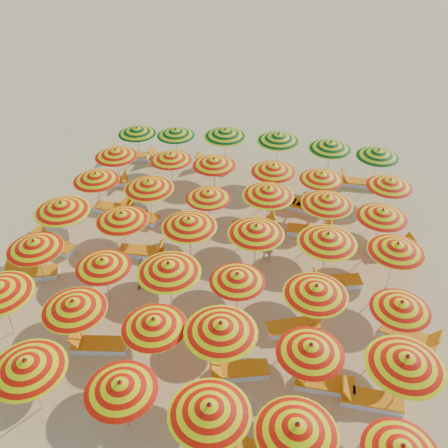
% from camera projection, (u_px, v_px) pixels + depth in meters
% --- Properties ---
extents(ground, '(120.00, 120.00, 0.00)m').
position_uv_depth(ground, '(221.00, 266.00, 18.56)').
color(ground, '#DFB163').
rests_on(ground, ground).
extents(umbrella_1, '(2.11, 2.11, 2.15)m').
position_uv_depth(umbrella_1, '(26.00, 365.00, 12.70)').
color(umbrella_1, silver).
rests_on(umbrella_1, ground).
extents(umbrella_2, '(2.40, 2.40, 1.98)m').
position_uv_depth(umbrella_2, '(120.00, 386.00, 12.36)').
color(umbrella_2, silver).
rests_on(umbrella_2, ground).
extents(umbrella_3, '(2.68, 2.68, 2.15)m').
position_uv_depth(umbrella_3, '(209.00, 409.00, 11.69)').
color(umbrella_3, silver).
rests_on(umbrella_3, ground).
extents(umbrella_4, '(2.34, 2.34, 2.10)m').
position_uv_depth(umbrella_4, '(297.00, 428.00, 11.35)').
color(umbrella_4, silver).
rests_on(umbrella_4, ground).
extents(umbrella_7, '(2.36, 2.36, 2.05)m').
position_uv_depth(umbrella_7, '(73.00, 305.00, 14.49)').
color(umbrella_7, silver).
rests_on(umbrella_7, ground).
extents(umbrella_8, '(2.07, 2.07, 2.01)m').
position_uv_depth(umbrella_8, '(154.00, 323.00, 13.99)').
color(umbrella_8, silver).
rests_on(umbrella_8, ground).
extents(umbrella_9, '(2.17, 2.17, 2.20)m').
position_uv_depth(umbrella_9, '(221.00, 327.00, 13.63)').
color(umbrella_9, silver).
rests_on(umbrella_9, ground).
extents(umbrella_10, '(1.96, 1.96, 1.98)m').
position_uv_depth(umbrella_10, '(311.00, 348.00, 13.30)').
color(umbrella_10, silver).
rests_on(umbrella_10, ground).
extents(umbrella_11, '(2.12, 2.12, 2.20)m').
position_uv_depth(umbrella_11, '(406.00, 361.00, 12.74)').
color(umbrella_11, silver).
rests_on(umbrella_11, ground).
extents(umbrella_12, '(2.24, 2.24, 2.02)m').
position_uv_depth(umbrella_12, '(34.00, 245.00, 16.77)').
color(umbrella_12, silver).
rests_on(umbrella_12, ground).
extents(umbrella_13, '(1.88, 1.88, 1.92)m').
position_uv_depth(umbrella_13, '(103.00, 263.00, 16.14)').
color(umbrella_13, silver).
rests_on(umbrella_13, ground).
extents(umbrella_14, '(2.32, 2.32, 2.19)m').
position_uv_depth(umbrella_14, '(169.00, 267.00, 15.62)').
color(umbrella_14, silver).
rests_on(umbrella_14, ground).
extents(umbrella_15, '(2.20, 2.20, 1.90)m').
position_uv_depth(umbrella_15, '(237.00, 277.00, 15.64)').
color(umbrella_15, silver).
rests_on(umbrella_15, ground).
extents(umbrella_16, '(2.02, 2.02, 2.11)m').
position_uv_depth(umbrella_16, '(316.00, 290.00, 14.93)').
color(umbrella_16, silver).
rests_on(umbrella_16, ground).
extents(umbrella_17, '(2.33, 2.33, 1.90)m').
position_uv_depth(umbrella_17, '(401.00, 305.00, 14.65)').
color(umbrella_17, silver).
rests_on(umbrella_17, ground).
extents(umbrella_18, '(2.55, 2.55, 2.18)m').
position_uv_depth(umbrella_18, '(61.00, 207.00, 18.31)').
color(umbrella_18, silver).
rests_on(umbrella_18, ground).
extents(umbrella_19, '(2.15, 2.15, 2.03)m').
position_uv_depth(umbrella_19, '(122.00, 216.00, 18.04)').
color(umbrella_19, silver).
rests_on(umbrella_19, ground).
extents(umbrella_20, '(2.06, 2.06, 2.13)m').
position_uv_depth(umbrella_20, '(189.00, 222.00, 17.62)').
color(umbrella_20, silver).
rests_on(umbrella_20, ground).
extents(umbrella_21, '(2.18, 2.18, 2.13)m').
position_uv_depth(umbrella_21, '(256.00, 229.00, 17.29)').
color(umbrella_21, silver).
rests_on(umbrella_21, ground).
extents(umbrella_22, '(2.46, 2.46, 2.18)m').
position_uv_depth(umbrella_22, '(328.00, 238.00, 16.84)').
color(umbrella_22, silver).
rests_on(umbrella_22, ground).
extents(umbrella_23, '(2.00, 2.00, 2.05)m').
position_uv_depth(umbrella_23, '(397.00, 247.00, 16.62)').
color(umbrella_23, silver).
rests_on(umbrella_23, ground).
extents(umbrella_24, '(2.25, 2.25, 2.00)m').
position_uv_depth(umbrella_24, '(96.00, 177.00, 20.32)').
color(umbrella_24, silver).
rests_on(umbrella_24, ground).
extents(umbrella_25, '(2.22, 2.22, 2.12)m').
position_uv_depth(umbrella_25, '(149.00, 185.00, 19.63)').
color(umbrella_25, silver).
rests_on(umbrella_25, ground).
extents(umbrella_26, '(2.35, 2.35, 1.89)m').
position_uv_depth(umbrella_26, '(208.00, 195.00, 19.43)').
color(umbrella_26, silver).
rests_on(umbrella_26, ground).
extents(umbrella_27, '(2.35, 2.35, 2.14)m').
position_uv_depth(umbrella_27, '(268.00, 191.00, 19.20)').
color(umbrella_27, silver).
rests_on(umbrella_27, ground).
extents(umbrella_28, '(2.02, 2.02, 2.11)m').
position_uv_depth(umbrella_28, '(327.00, 200.00, 18.78)').
color(umbrella_28, silver).
rests_on(umbrella_28, ground).
extents(umbrella_29, '(2.34, 2.34, 2.00)m').
position_uv_depth(umbrella_29, '(382.00, 213.00, 18.25)').
color(umbrella_29, silver).
rests_on(umbrella_29, ground).
extents(umbrella_30, '(1.95, 1.95, 2.00)m').
position_uv_depth(umbrella_30, '(116.00, 153.00, 21.93)').
color(umbrella_30, silver).
rests_on(umbrella_30, ground).
extents(umbrella_31, '(2.30, 2.30, 1.92)m').
position_uv_depth(umbrella_31, '(171.00, 157.00, 21.79)').
color(umbrella_31, silver).
rests_on(umbrella_31, ground).
extents(umbrella_32, '(2.08, 2.08, 1.98)m').
position_uv_depth(umbrella_32, '(214.00, 162.00, 21.32)').
color(umbrella_32, silver).
rests_on(umbrella_32, ground).
extents(umbrella_33, '(2.11, 2.11, 2.01)m').
position_uv_depth(umbrella_33, '(274.00, 168.00, 20.85)').
color(umbrella_33, silver).
rests_on(umbrella_33, ground).
extents(umbrella_34, '(2.02, 2.02, 1.90)m').
position_uv_depth(umbrella_34, '(322.00, 176.00, 20.52)').
color(umbrella_34, silver).
rests_on(umbrella_34, ground).
extents(umbrella_35, '(1.88, 1.88, 1.95)m').
position_uv_depth(umbrella_35, '(390.00, 183.00, 20.03)').
color(umbrella_35, silver).
rests_on(umbrella_35, ground).
extents(umbrella_36, '(2.12, 2.12, 1.93)m').
position_uv_depth(umbrella_36, '(137.00, 130.00, 23.83)').
color(umbrella_36, silver).
rests_on(umbrella_36, ground).
extents(umbrella_37, '(2.23, 2.23, 1.92)m').
position_uv_depth(umbrella_37, '(176.00, 132.00, 23.70)').
color(umbrella_37, silver).
rests_on(umbrella_37, ground).
extents(umbrella_38, '(2.51, 2.51, 2.17)m').
position_uv_depth(umbrella_38, '(225.00, 133.00, 23.16)').
color(umbrella_38, silver).
rests_on(umbrella_38, ground).
extents(umbrella_39, '(2.65, 2.65, 2.15)m').
position_uv_depth(umbrella_39, '(279.00, 137.00, 22.84)').
color(umbrella_39, silver).
rests_on(umbrella_39, ground).
extents(umbrella_40, '(2.54, 2.54, 2.10)m').
position_uv_depth(umbrella_40, '(331.00, 145.00, 22.30)').
color(umbrella_40, silver).
rests_on(umbrella_40, ground).
extents(umbrella_41, '(2.13, 2.13, 2.02)m').
position_uv_depth(umbrella_41, '(378.00, 153.00, 21.87)').
color(umbrella_41, silver).
rests_on(umbrella_41, ground).
extents(lounger_2, '(1.81, 0.87, 0.69)m').
position_uv_depth(lounger_2, '(98.00, 345.00, 15.40)').
color(lounger_2, white).
rests_on(lounger_2, ground).
extents(lounger_3, '(1.83, 1.06, 0.69)m').
position_uv_depth(lounger_3, '(238.00, 371.00, 14.64)').
color(lounger_3, white).
rests_on(lounger_3, ground).
extents(lounger_4, '(1.74, 0.61, 0.69)m').
position_uv_depth(lounger_4, '(323.00, 383.00, 14.29)').
color(lounger_4, white).
rests_on(lounger_4, ground).
extents(lounger_5, '(1.73, 0.59, 0.69)m').
position_uv_depth(lounger_5, '(370.00, 400.00, 13.86)').
color(lounger_5, white).
rests_on(lounger_5, ground).
extents(lounger_6, '(1.83, 1.13, 0.69)m').
position_uv_depth(lounger_6, '(32.00, 273.00, 18.01)').
color(lounger_6, white).
rests_on(lounger_6, ground).
extents(lounger_7, '(1.82, 1.21, 0.69)m').
position_uv_depth(lounger_7, '(294.00, 327.00, 15.99)').
color(lounger_7, white).
rests_on(lounger_7, ground).
extents(lounger_8, '(1.83, 1.09, 0.69)m').
position_uv_depth(lounger_8, '(410.00, 337.00, 15.64)').
color(lounger_8, white).
rests_on(lounger_8, ground).
extents(lounger_9, '(1.83, 1.04, 0.69)m').
position_uv_depth(lounger_9, '(54.00, 245.00, 19.34)').
color(lounger_9, white).
rests_on(lounger_9, ground).
extents(lounger_10, '(1.77, 0.72, 0.69)m').
position_uv_depth(lounger_10, '(143.00, 252.00, 18.99)').
color(lounger_10, white).
rests_on(lounger_10, ground).
extents(lounger_11, '(1.83, 1.07, 0.69)m').
position_uv_depth(lounger_11, '(336.00, 282.00, 17.66)').
color(lounger_11, white).
rests_on(lounger_11, ground).
extents(lounger_12, '(1.76, 0.65, 0.69)m').
position_uv_depth(lounger_12, '(116.00, 209.00, 21.29)').
color(lounger_12, white).
rests_on(lounger_12, ground).
extents(lounger_13, '(1.83, 1.11, 0.69)m').
position_uv_depth(lounger_13, '(140.00, 215.00, 20.91)').
color(lounger_13, white).
rests_on(lounger_13, ground).
extents(lounger_14, '(1.82, 1.01, 0.69)m').
position_uv_depth(lounger_14, '(254.00, 225.00, 20.33)').
color(lounger_14, white).
rests_on(lounger_14, ground).
extents(lounger_15, '(1.75, 0.62, 0.69)m').
position_uv_depth(lounger_15, '(310.00, 231.00, 20.03)').
color(lounger_15, white).
rests_on(lounger_15, ground).
extents(lounger_16, '(1.83, 1.15, 0.69)m').
position_uv_depth(lounger_16, '(390.00, 249.00, 19.12)').
color(lounger_16, white).
rests_on(lounger_16, ground).
extents(lounger_17, '(1.83, 1.08, 0.69)m').
position_uv_depth(lounger_17, '(111.00, 182.00, 23.04)').
color(lounger_17, white).
rests_on(lounger_17, ground).
extents(lounger_18, '(1.82, 0.99, 0.69)m').
position_uv_depth(lounger_18, '(285.00, 200.00, 21.80)').
color(lounger_18, white).
rests_on(lounger_18, ground).
extents(lounger_19, '(1.82, 1.03, 0.69)m').
position_uv_depth(lounger_19, '(305.00, 207.00, 21.36)').
color(lounger_19, white).
rests_on(lounger_19, ground).
extents(lounger_20, '(1.78, 0.73, 0.69)m').
position_uv_depth(lounger_20, '(130.00, 156.00, 25.02)').
color(lounger_20, white).
rests_on(lounger_20, ground).
extents(lounger_21, '(1.74, 0.62, 0.69)m').
position_uv_depth(lounger_21, '(166.00, 159.00, 24.72)').
color(lounger_21, white).
rests_on(lounger_21, ground).
extents(lounger_22, '(1.79, 0.77, 0.69)m').
position_uv_depth(lounger_22, '(213.00, 166.00, 24.22)').
color(lounger_22, white).
rests_on(lounger_22, ground).
extents(lounger_23, '(1.75, 0.63, 0.69)m').
position_uv_depth(lounger_23, '(358.00, 183.00, 22.97)').
color(lounger_23, white).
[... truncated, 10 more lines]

